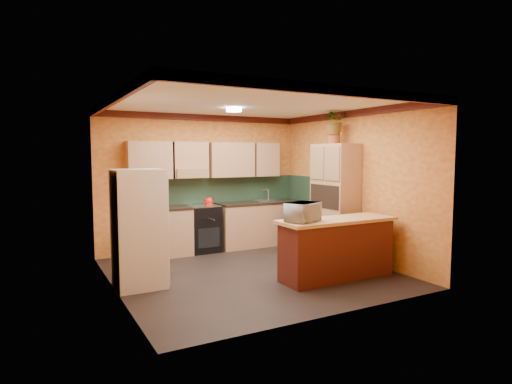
% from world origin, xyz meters
% --- Properties ---
extents(room_shell, '(4.24, 4.24, 2.72)m').
position_xyz_m(room_shell, '(0.02, 0.28, 2.09)').
color(room_shell, black).
rests_on(room_shell, ground).
extents(base_cabinets_back, '(3.65, 0.60, 0.88)m').
position_xyz_m(base_cabinets_back, '(0.52, 1.80, 0.44)').
color(base_cabinets_back, tan).
rests_on(base_cabinets_back, ground).
extents(countertop_back, '(3.65, 0.62, 0.04)m').
position_xyz_m(countertop_back, '(0.52, 1.80, 0.90)').
color(countertop_back, black).
rests_on(countertop_back, base_cabinets_back).
extents(stove, '(0.58, 0.58, 0.91)m').
position_xyz_m(stove, '(-0.11, 1.80, 0.46)').
color(stove, black).
rests_on(stove, ground).
extents(kettle, '(0.17, 0.17, 0.18)m').
position_xyz_m(kettle, '(-0.01, 1.75, 1.00)').
color(kettle, red).
rests_on(kettle, stove).
extents(sink, '(0.48, 0.40, 0.03)m').
position_xyz_m(sink, '(1.29, 1.80, 0.94)').
color(sink, silver).
rests_on(sink, countertop_back).
extents(base_cabinets_right, '(0.60, 0.80, 0.88)m').
position_xyz_m(base_cabinets_right, '(1.80, 0.91, 0.44)').
color(base_cabinets_right, tan).
rests_on(base_cabinets_right, ground).
extents(countertop_right, '(0.62, 0.80, 0.04)m').
position_xyz_m(countertop_right, '(1.80, 0.91, 0.90)').
color(countertop_right, black).
rests_on(countertop_right, base_cabinets_right).
extents(fridge, '(0.68, 0.66, 1.70)m').
position_xyz_m(fridge, '(-1.75, 0.12, 0.85)').
color(fridge, silver).
rests_on(fridge, ground).
extents(pantry, '(0.48, 0.90, 2.10)m').
position_xyz_m(pantry, '(1.85, 0.18, 1.05)').
color(pantry, tan).
rests_on(pantry, ground).
extents(fern_pot, '(0.22, 0.22, 0.16)m').
position_xyz_m(fern_pot, '(1.85, 0.23, 2.18)').
color(fern_pot, brown).
rests_on(fern_pot, pantry).
extents(fern, '(0.49, 0.43, 0.52)m').
position_xyz_m(fern, '(1.85, 0.23, 2.52)').
color(fern, tan).
rests_on(fern, fern_pot).
extents(breakfast_bar, '(1.80, 0.55, 0.88)m').
position_xyz_m(breakfast_bar, '(1.02, -0.91, 0.44)').
color(breakfast_bar, '#4F1D12').
rests_on(breakfast_bar, ground).
extents(bar_top, '(1.90, 0.65, 0.05)m').
position_xyz_m(bar_top, '(1.02, -0.91, 0.91)').
color(bar_top, tan).
rests_on(bar_top, breakfast_bar).
extents(microwave, '(0.61, 0.52, 0.28)m').
position_xyz_m(microwave, '(0.39, -0.91, 1.07)').
color(microwave, silver).
rests_on(microwave, bar_top).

